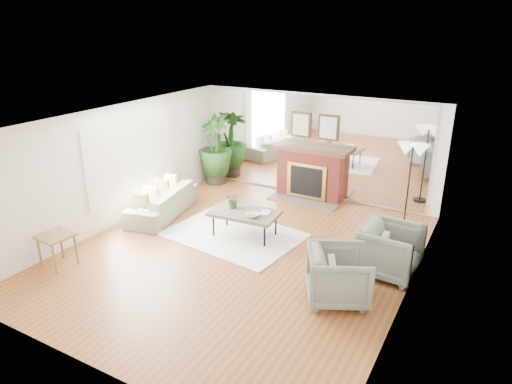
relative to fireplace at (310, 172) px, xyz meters
The scene contains 18 objects.
ground 3.33m from the fireplace, 90.00° to the right, with size 7.00×7.00×0.00m, color brown.
wall_left 4.46m from the fireplace, 132.54° to the right, with size 0.02×7.00×2.50m, color silver.
wall_right 4.46m from the fireplace, 47.46° to the right, with size 0.02×7.00×2.50m, color silver.
wall_back 0.63m from the fireplace, 90.00° to the left, with size 6.00×0.02×2.50m, color silver.
mirror_panel 0.63m from the fireplace, 90.00° to the left, with size 5.40×0.04×2.40m, color silver.
window_panel 4.17m from the fireplace, 135.99° to the right, with size 0.04×2.40×1.50m, color #B2E09E.
fireplace is the anchor object (origin of this frame).
area_rug 2.82m from the fireplace, 100.66° to the right, with size 2.58×1.85×0.03m, color white.
coffee_table 2.64m from the fireplace, 96.26° to the right, with size 1.39×0.88×0.54m.
sofa 3.56m from the fireplace, 133.81° to the right, with size 2.08×0.81×0.61m, color gray.
armchair_back 3.74m from the fireplace, 45.90° to the right, with size 0.95×0.97×0.89m, color slate.
armchair_front 4.39m from the fireplace, 61.39° to the right, with size 0.91×0.93×0.85m, color slate.
side_table 5.83m from the fireplace, 116.01° to the right, with size 0.58×0.58×0.61m.
potted_ficus 2.63m from the fireplace, behind, with size 1.10×1.10×1.84m.
floor_lamp 2.69m from the fireplace, 16.30° to the right, with size 0.60×0.33×1.83m.
tabletop_plant 2.62m from the fireplace, 102.99° to the right, with size 0.29×0.25×0.33m, color #2C5720.
fruit_bowl 2.77m from the fireplace, 90.65° to the right, with size 0.26×0.26×0.07m, color brown.
book 2.51m from the fireplace, 89.84° to the right, with size 0.20×0.27×0.02m, color brown.
Camera 1 is at (3.94, -6.52, 4.08)m, focal length 32.00 mm.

